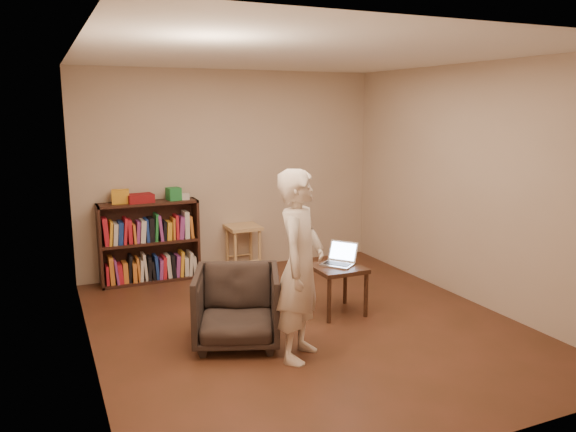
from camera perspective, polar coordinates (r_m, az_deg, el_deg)
name	(u,v)px	position (r m, az deg, el deg)	size (l,w,h in m)	color
floor	(305,325)	(5.69, 1.79, -11.00)	(4.50, 4.50, 0.00)	#3F2414
ceiling	(307,55)	(5.29, 1.96, 16.06)	(4.50, 4.50, 0.00)	white
wall_back	(232,171)	(7.41, -5.75, 4.52)	(4.00, 4.00, 0.00)	#C1A992
wall_left	(84,212)	(4.83, -20.02, 0.39)	(4.50, 4.50, 0.00)	#C1A992
wall_right	(471,184)	(6.46, 18.07, 3.07)	(4.50, 4.50, 0.00)	#C1A992
bookshelf	(150,246)	(7.14, -13.89, -3.02)	(1.20, 0.30, 1.00)	black
box_yellow	(120,197)	(6.98, -16.66, 1.91)	(0.20, 0.15, 0.16)	gold
red_cloth	(140,198)	(7.00, -14.81, 1.76)	(0.31, 0.22, 0.10)	maroon
box_green	(174,194)	(7.07, -11.54, 2.22)	(0.16, 0.16, 0.16)	#207835
box_white	(185,197)	(7.09, -10.38, 1.96)	(0.09, 0.09, 0.08)	beige
stool	(243,234)	(7.37, -4.58, -1.88)	(0.42, 0.42, 0.61)	tan
armchair	(237,307)	(5.18, -5.21, -9.17)	(0.75, 0.77, 0.70)	black
side_table	(338,274)	(5.89, 5.08, -5.90)	(0.50, 0.50, 0.51)	black
laptop	(340,259)	(5.94, 5.26, -4.38)	(0.44, 0.44, 0.22)	#BCBDC1
person	(300,266)	(4.75, 1.26, -5.07)	(0.60, 0.39, 1.64)	beige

